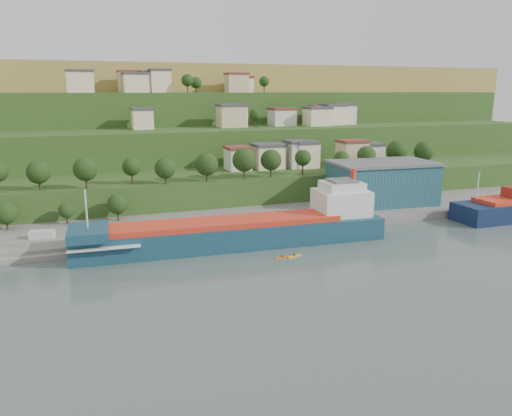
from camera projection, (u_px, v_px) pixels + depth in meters
name	position (u px, v px, depth m)	size (l,w,h in m)	color
ground	(298.00, 253.00, 112.73)	(500.00, 500.00, 0.00)	#45544E
quay	(321.00, 217.00, 144.91)	(220.00, 26.00, 4.00)	slate
pebble_beach	(41.00, 250.00, 115.06)	(40.00, 18.00, 2.40)	slate
hillside	(169.00, 159.00, 267.53)	(360.00, 210.98, 96.00)	#284719
cargo_ship_near	(244.00, 232.00, 118.38)	(73.94, 15.14, 18.88)	#13374A
warehouse	(382.00, 182.00, 152.83)	(32.25, 21.12, 12.80)	#1C4955
caravan	(42.00, 236.00, 117.26)	(5.53, 2.30, 2.58)	silver
dinghy	(87.00, 240.00, 117.19)	(4.30, 1.61, 0.86)	silver
kayak_orange	(282.00, 257.00, 109.38)	(3.42, 0.71, 0.85)	#F75C15
kayak_yellow	(294.00, 256.00, 110.27)	(3.67, 1.70, 0.91)	gold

